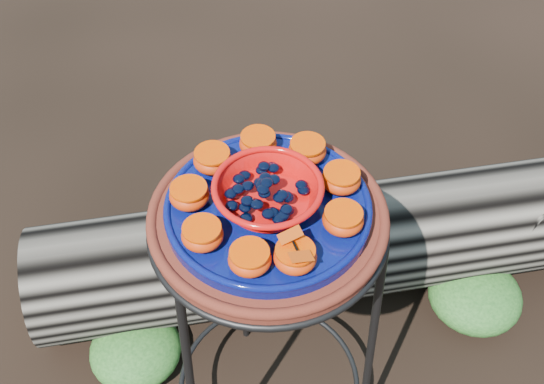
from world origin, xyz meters
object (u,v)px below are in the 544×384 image
object	(u,v)px
plant_stand	(269,335)
cobalt_plate	(268,209)
red_bowl	(268,195)
driftwood_log	(346,242)
terracotta_saucer	(268,220)

from	to	relation	value
plant_stand	cobalt_plate	bearing A→B (deg)	0.00
cobalt_plate	plant_stand	bearing A→B (deg)	0.00
red_bowl	driftwood_log	size ratio (longest dim) A/B	0.10
cobalt_plate	red_bowl	size ratio (longest dim) A/B	2.00
terracotta_saucer	cobalt_plate	world-z (taller)	cobalt_plate
terracotta_saucer	driftwood_log	size ratio (longest dim) A/B	0.24
terracotta_saucer	driftwood_log	xyz separation A→B (m)	(0.31, 0.33, -0.56)
red_bowl	driftwood_log	bearing A→B (deg)	46.79
terracotta_saucer	red_bowl	world-z (taller)	red_bowl
plant_stand	terracotta_saucer	world-z (taller)	terracotta_saucer
terracotta_saucer	red_bowl	xyz separation A→B (m)	(0.00, 0.00, 0.06)
terracotta_saucer	driftwood_log	bearing A→B (deg)	46.79
plant_stand	driftwood_log	xyz separation A→B (m)	(0.31, 0.33, -0.20)
plant_stand	terracotta_saucer	xyz separation A→B (m)	(0.00, 0.00, 0.37)
cobalt_plate	driftwood_log	distance (m)	0.74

